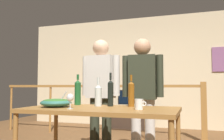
{
  "coord_description": "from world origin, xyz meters",
  "views": [
    {
      "loc": [
        1.11,
        -3.31,
        0.98
      ],
      "look_at": [
        0.15,
        -0.51,
        1.17
      ],
      "focal_mm": 39.71,
      "sensor_mm": 36.0,
      "label": 1
    }
  ],
  "objects_px": {
    "mug_white": "(139,104)",
    "person_standing_right": "(143,89)",
    "salad_bowl": "(56,102)",
    "serving_table": "(100,114)",
    "flat_screen_tv": "(130,98)",
    "wine_glass": "(70,98)",
    "wine_bottle_clear": "(98,95)",
    "tv_console": "(131,118)",
    "wine_bottle_green": "(78,92)",
    "framed_picture": "(224,59)",
    "person_standing_left": "(101,88)",
    "wine_bottle_amber": "(131,93)",
    "wine_bottle_dark": "(111,92)",
    "stair_railing": "(125,100)"
  },
  "relations": [
    {
      "from": "serving_table",
      "to": "wine_bottle_clear",
      "type": "distance_m",
      "value": 0.29
    },
    {
      "from": "framed_picture",
      "to": "person_standing_left",
      "type": "xyz_separation_m",
      "value": [
        -1.84,
        -2.77,
        -0.62
      ]
    },
    {
      "from": "wine_glass",
      "to": "tv_console",
      "type": "bearing_deg",
      "value": 94.42
    },
    {
      "from": "framed_picture",
      "to": "mug_white",
      "type": "bearing_deg",
      "value": -107.36
    },
    {
      "from": "wine_bottle_amber",
      "to": "mug_white",
      "type": "relative_size",
      "value": 3.08
    },
    {
      "from": "serving_table",
      "to": "person_standing_right",
      "type": "distance_m",
      "value": 0.85
    },
    {
      "from": "mug_white",
      "to": "person_standing_left",
      "type": "distance_m",
      "value": 1.11
    },
    {
      "from": "person_standing_left",
      "to": "flat_screen_tv",
      "type": "bearing_deg",
      "value": -82.01
    },
    {
      "from": "flat_screen_tv",
      "to": "salad_bowl",
      "type": "distance_m",
      "value": 3.26
    },
    {
      "from": "flat_screen_tv",
      "to": "serving_table",
      "type": "xyz_separation_m",
      "value": [
        0.5,
        -3.2,
        -0.02
      ]
    },
    {
      "from": "wine_glass",
      "to": "wine_bottle_dark",
      "type": "bearing_deg",
      "value": 58.53
    },
    {
      "from": "wine_bottle_green",
      "to": "person_standing_right",
      "type": "relative_size",
      "value": 0.23
    },
    {
      "from": "salad_bowl",
      "to": "wine_bottle_dark",
      "type": "relative_size",
      "value": 0.89
    },
    {
      "from": "tv_console",
      "to": "salad_bowl",
      "type": "xyz_separation_m",
      "value": [
        0.01,
        -3.29,
        0.58
      ]
    },
    {
      "from": "serving_table",
      "to": "mug_white",
      "type": "height_order",
      "value": "mug_white"
    },
    {
      "from": "wine_glass",
      "to": "person_standing_right",
      "type": "relative_size",
      "value": 0.09
    },
    {
      "from": "wine_glass",
      "to": "wine_bottle_amber",
      "type": "xyz_separation_m",
      "value": [
        0.5,
        0.48,
        0.04
      ]
    },
    {
      "from": "salad_bowl",
      "to": "wine_glass",
      "type": "bearing_deg",
      "value": -31.49
    },
    {
      "from": "wine_bottle_green",
      "to": "person_standing_left",
      "type": "xyz_separation_m",
      "value": [
        0.12,
        0.46,
        0.04
      ]
    },
    {
      "from": "wine_bottle_amber",
      "to": "wine_bottle_green",
      "type": "bearing_deg",
      "value": 176.79
    },
    {
      "from": "salad_bowl",
      "to": "wine_bottle_clear",
      "type": "relative_size",
      "value": 1.04
    },
    {
      "from": "salad_bowl",
      "to": "wine_bottle_green",
      "type": "distance_m",
      "value": 0.38
    },
    {
      "from": "stair_railing",
      "to": "tv_console",
      "type": "bearing_deg",
      "value": 98.14
    },
    {
      "from": "flat_screen_tv",
      "to": "framed_picture",
      "type": "bearing_deg",
      "value": 8.89
    },
    {
      "from": "salad_bowl",
      "to": "framed_picture",
      "type": "bearing_deg",
      "value": 60.26
    },
    {
      "from": "salad_bowl",
      "to": "wine_bottle_amber",
      "type": "distance_m",
      "value": 0.83
    },
    {
      "from": "stair_railing",
      "to": "mug_white",
      "type": "xyz_separation_m",
      "value": [
        0.78,
        -2.27,
        0.1
      ]
    },
    {
      "from": "serving_table",
      "to": "person_standing_left",
      "type": "relative_size",
      "value": 0.98
    },
    {
      "from": "mug_white",
      "to": "person_standing_right",
      "type": "distance_m",
      "value": 0.85
    },
    {
      "from": "wine_glass",
      "to": "wine_bottle_clear",
      "type": "height_order",
      "value": "wine_bottle_clear"
    },
    {
      "from": "tv_console",
      "to": "salad_bowl",
      "type": "relative_size",
      "value": 2.66
    },
    {
      "from": "salad_bowl",
      "to": "serving_table",
      "type": "bearing_deg",
      "value": 6.83
    },
    {
      "from": "flat_screen_tv",
      "to": "wine_glass",
      "type": "height_order",
      "value": "wine_glass"
    },
    {
      "from": "wine_bottle_green",
      "to": "person_standing_right",
      "type": "xyz_separation_m",
      "value": [
        0.71,
        0.46,
        0.03
      ]
    },
    {
      "from": "wine_bottle_green",
      "to": "framed_picture",
      "type": "bearing_deg",
      "value": 58.68
    },
    {
      "from": "flat_screen_tv",
      "to": "wine_bottle_amber",
      "type": "relative_size",
      "value": 1.68
    },
    {
      "from": "framed_picture",
      "to": "wine_bottle_clear",
      "type": "distance_m",
      "value": 3.79
    },
    {
      "from": "person_standing_right",
      "to": "wine_bottle_clear",
      "type": "bearing_deg",
      "value": 52.53
    },
    {
      "from": "serving_table",
      "to": "stair_railing",
      "type": "bearing_deg",
      "value": 99.2
    },
    {
      "from": "wine_bottle_dark",
      "to": "mug_white",
      "type": "relative_size",
      "value": 3.31
    },
    {
      "from": "tv_console",
      "to": "person_standing_left",
      "type": "height_order",
      "value": "person_standing_left"
    },
    {
      "from": "salad_bowl",
      "to": "person_standing_right",
      "type": "relative_size",
      "value": 0.21
    },
    {
      "from": "framed_picture",
      "to": "person_standing_right",
      "type": "height_order",
      "value": "framed_picture"
    },
    {
      "from": "tv_console",
      "to": "wine_glass",
      "type": "height_order",
      "value": "wine_glass"
    },
    {
      "from": "wine_bottle_green",
      "to": "mug_white",
      "type": "bearing_deg",
      "value": -23.52
    },
    {
      "from": "flat_screen_tv",
      "to": "mug_white",
      "type": "xyz_separation_m",
      "value": [
        0.93,
        -3.27,
        0.09
      ]
    },
    {
      "from": "person_standing_right",
      "to": "wine_bottle_green",
      "type": "bearing_deg",
      "value": 30.05
    },
    {
      "from": "wine_glass",
      "to": "person_standing_left",
      "type": "distance_m",
      "value": 0.98
    },
    {
      "from": "wine_glass",
      "to": "person_standing_right",
      "type": "xyz_separation_m",
      "value": [
        0.53,
        0.97,
        0.08
      ]
    },
    {
      "from": "person_standing_left",
      "to": "salad_bowl",
      "type": "bearing_deg",
      "value": 79.08
    }
  ]
}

